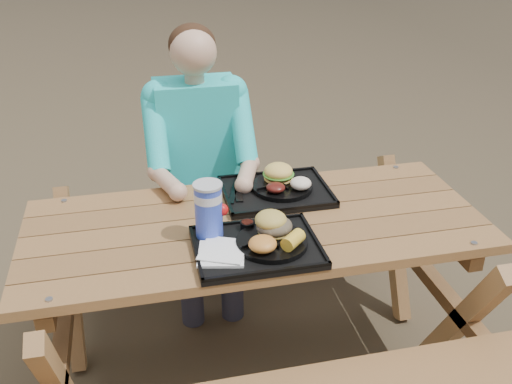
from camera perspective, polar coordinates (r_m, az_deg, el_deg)
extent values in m
plane|color=#999999|center=(2.71, 0.00, -16.69)|extent=(60.00, 60.00, 0.00)
cube|color=black|center=(2.07, 0.06, -5.61)|extent=(0.45, 0.35, 0.02)
cube|color=black|center=(2.44, 2.00, -0.04)|extent=(0.45, 0.35, 0.02)
cylinder|color=black|center=(2.06, 1.58, -5.04)|extent=(0.26, 0.26, 0.02)
cylinder|color=black|center=(2.45, 2.63, 0.55)|extent=(0.26, 0.26, 0.02)
cube|color=white|center=(2.01, -3.50, -6.10)|extent=(0.19, 0.19, 0.02)
cylinder|color=blue|center=(2.08, -4.76, -1.93)|extent=(0.10, 0.10, 0.20)
cylinder|color=black|center=(2.15, -0.86, -3.37)|extent=(0.05, 0.05, 0.03)
cylinder|color=gold|center=(2.17, 1.16, -3.21)|extent=(0.05, 0.05, 0.03)
ellipsoid|color=gold|center=(1.99, 0.67, -5.22)|extent=(0.10, 0.10, 0.05)
cube|color=black|center=(2.41, -1.77, -0.01)|extent=(0.05, 0.17, 0.01)
ellipsoid|color=#541510|center=(2.38, 1.98, 0.45)|extent=(0.08, 0.08, 0.04)
ellipsoid|color=white|center=(2.40, 4.49, 0.87)|extent=(0.09, 0.09, 0.05)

